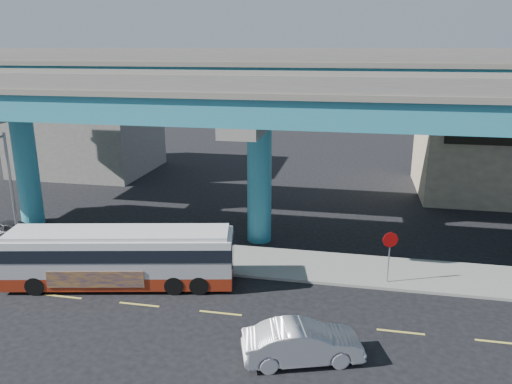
% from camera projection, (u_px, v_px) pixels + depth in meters
% --- Properties ---
extents(ground, '(120.00, 120.00, 0.00)m').
position_uv_depth(ground, '(222.00, 310.00, 23.18)').
color(ground, black).
rests_on(ground, ground).
extents(sidewalk, '(70.00, 4.00, 0.15)m').
position_uv_depth(sidewalk, '(248.00, 261.00, 28.34)').
color(sidewalk, gray).
rests_on(sidewalk, ground).
extents(lane_markings, '(58.00, 0.12, 0.01)m').
position_uv_depth(lane_markings, '(221.00, 313.00, 22.90)').
color(lane_markings, '#D8C64C').
rests_on(lane_markings, ground).
extents(viaduct, '(52.00, 12.40, 11.70)m').
position_uv_depth(viaduct, '(260.00, 94.00, 29.21)').
color(viaduct, teal).
rests_on(viaduct, ground).
extents(building_beige, '(14.00, 10.23, 7.00)m').
position_uv_depth(building_beige, '(510.00, 153.00, 40.42)').
color(building_beige, '#C3AF8B').
rests_on(building_beige, ground).
extents(building_concrete, '(12.00, 10.00, 9.00)m').
position_uv_depth(building_concrete, '(87.00, 125.00, 48.32)').
color(building_concrete, gray).
rests_on(building_concrete, ground).
extents(transit_bus, '(11.71, 4.75, 2.94)m').
position_uv_depth(transit_bus, '(120.00, 255.00, 25.25)').
color(transit_bus, maroon).
rests_on(transit_bus, ground).
extents(sedan, '(4.38, 5.61, 1.53)m').
position_uv_depth(sedan, '(302.00, 343.00, 19.27)').
color(sedan, '#B7B8BC').
rests_on(sedan, ground).
extents(parked_car, '(2.33, 4.05, 1.27)m').
position_uv_depth(parked_car, '(15.00, 231.00, 30.99)').
color(parked_car, '#2D2E32').
rests_on(parked_car, sidewalk).
extents(street_lamp, '(0.50, 2.34, 7.08)m').
position_uv_depth(street_lamp, '(3.00, 178.00, 27.65)').
color(street_lamp, gray).
rests_on(street_lamp, sidewalk).
extents(stop_sign, '(0.80, 0.26, 2.73)m').
position_uv_depth(stop_sign, '(390.00, 246.00, 25.07)').
color(stop_sign, gray).
rests_on(stop_sign, sidewalk).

